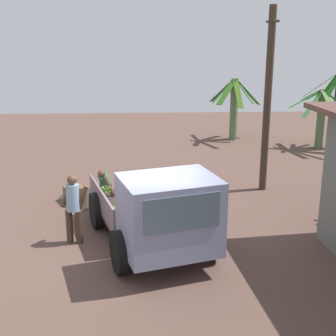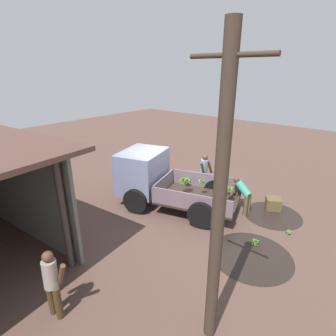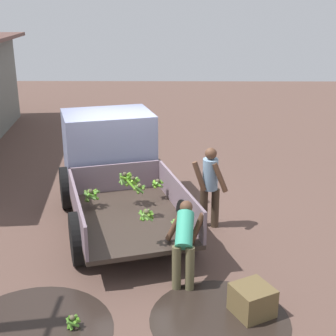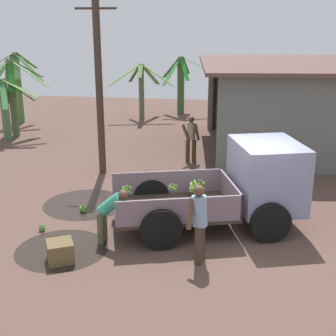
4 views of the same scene
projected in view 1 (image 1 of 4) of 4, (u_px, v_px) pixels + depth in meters
name	position (u px, v px, depth m)	size (l,w,h in m)	color
ground	(142.00, 255.00, 10.18)	(36.00, 36.00, 0.00)	brown
mud_patch_0	(92.00, 198.00, 13.56)	(1.95, 1.95, 0.01)	black
mud_patch_1	(177.00, 193.00, 13.98)	(2.18, 2.18, 0.01)	#2B211D
cargo_truck	(162.00, 215.00, 9.66)	(4.61, 3.03, 1.97)	#362A23
utility_pole	(268.00, 100.00, 13.58)	(1.22, 0.22, 5.37)	#3F3126
banana_palm_5	(234.00, 107.00, 20.39)	(2.75, 2.20, 2.68)	#56744C
banana_palm_6	(321.00, 117.00, 18.89)	(2.58, 2.43, 2.41)	#527548
person_foreground_visitor	(73.00, 206.00, 10.54)	(0.43, 0.70, 1.61)	#3F2F22
person_worker_loading	(104.00, 185.00, 12.46)	(0.70, 0.64, 1.24)	brown
banana_bunch_on_ground_0	(160.00, 192.00, 13.80)	(0.21, 0.20, 0.19)	brown
banana_bunch_on_ground_1	(121.00, 187.00, 14.32)	(0.17, 0.18, 0.15)	brown
wooden_crate_0	(74.00, 194.00, 13.33)	(0.51, 0.51, 0.42)	brown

